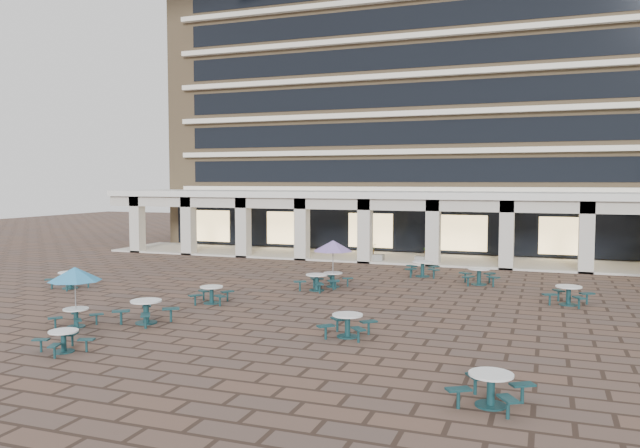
# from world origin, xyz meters

# --- Properties ---
(ground) EXTENTS (120.00, 120.00, 0.00)m
(ground) POSITION_xyz_m (0.00, 0.00, 0.00)
(ground) COLOR brown
(ground) RESTS_ON ground
(apartment_building) EXTENTS (40.00, 15.50, 25.20)m
(apartment_building) POSITION_xyz_m (0.00, 25.47, 12.60)
(apartment_building) COLOR #8B704E
(apartment_building) RESTS_ON ground
(retail_arcade) EXTENTS (42.00, 6.60, 4.40)m
(retail_arcade) POSITION_xyz_m (0.00, 14.80, 3.00)
(retail_arcade) COLOR white
(retail_arcade) RESTS_ON ground
(picnic_table_0) EXTENTS (1.83, 1.83, 0.72)m
(picnic_table_0) POSITION_xyz_m (-4.55, -2.22, 0.43)
(picnic_table_0) COLOR #153740
(picnic_table_0) RESTS_ON ground
(picnic_table_1) EXTENTS (1.79, 1.79, 0.65)m
(picnic_table_1) POSITION_xyz_m (-4.94, -10.23, 0.39)
(picnic_table_1) COLOR #153740
(picnic_table_1) RESTS_ON ground
(picnic_table_2) EXTENTS (1.95, 1.95, 0.76)m
(picnic_table_2) POSITION_xyz_m (7.41, -10.45, 0.45)
(picnic_table_2) COLOR #153740
(picnic_table_2) RESTS_ON ground
(picnic_table_4) EXTENTS (1.81, 1.81, 2.09)m
(picnic_table_4) POSITION_xyz_m (-6.89, -7.52, 1.78)
(picnic_table_4) COLOR #153740
(picnic_table_4) RESTS_ON ground
(picnic_table_5) EXTENTS (2.10, 2.10, 0.83)m
(picnic_table_5) POSITION_xyz_m (-4.92, -6.20, 0.50)
(picnic_table_5) COLOR #153740
(picnic_table_5) RESTS_ON ground
(picnic_table_6) EXTENTS (1.94, 1.94, 2.24)m
(picnic_table_6) POSITION_xyz_m (-1.11, 3.34, 1.90)
(picnic_table_6) COLOR #153740
(picnic_table_6) RESTS_ON ground
(picnic_table_7) EXTENTS (1.72, 1.72, 0.76)m
(picnic_table_7) POSITION_xyz_m (2.46, -5.60, 0.45)
(picnic_table_7) COLOR #153740
(picnic_table_7) RESTS_ON ground
(picnic_table_8) EXTENTS (2.03, 2.03, 0.79)m
(picnic_table_8) POSITION_xyz_m (-12.69, -1.36, 0.47)
(picnic_table_8) COLOR #153740
(picnic_table_8) RESTS_ON ground
(picnic_table_9) EXTENTS (2.03, 2.03, 0.81)m
(picnic_table_9) POSITION_xyz_m (2.32, 8.04, 0.49)
(picnic_table_9) COLOR #153740
(picnic_table_9) RESTS_ON ground
(picnic_table_10) EXTENTS (2.09, 2.09, 0.81)m
(picnic_table_10) POSITION_xyz_m (5.42, 6.42, 0.49)
(picnic_table_10) COLOR #153740
(picnic_table_10) RESTS_ON ground
(picnic_table_12) EXTENTS (1.99, 1.99, 0.77)m
(picnic_table_12) POSITION_xyz_m (-1.49, 2.13, 0.46)
(picnic_table_12) COLOR #153740
(picnic_table_12) RESTS_ON ground
(picnic_table_13) EXTENTS (2.09, 2.09, 0.79)m
(picnic_table_13) POSITION_xyz_m (9.41, 2.54, 0.47)
(picnic_table_13) COLOR #153740
(picnic_table_13) RESTS_ON ground
(planter_left) EXTENTS (1.50, 0.69, 1.15)m
(planter_left) POSITION_xyz_m (-1.81, 12.90, 0.42)
(planter_left) COLOR gray
(planter_left) RESTS_ON ground
(planter_right) EXTENTS (1.50, 0.76, 1.20)m
(planter_right) POSITION_xyz_m (1.71, 12.90, 0.46)
(planter_right) COLOR gray
(planter_right) RESTS_ON ground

